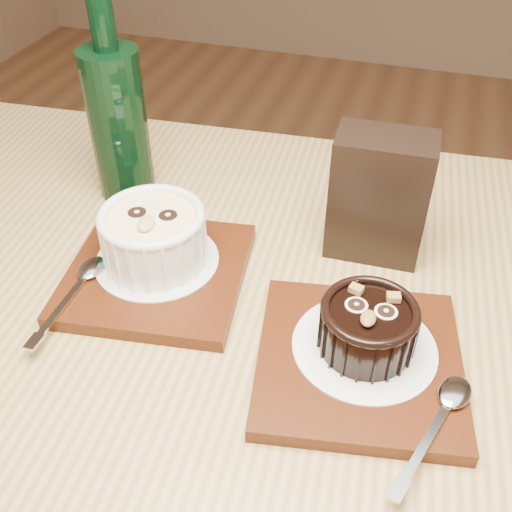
{
  "coord_description": "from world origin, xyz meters",
  "views": [
    {
      "loc": [
        0.09,
        -0.45,
        1.17
      ],
      "look_at": [
        -0.04,
        -0.04,
        0.81
      ],
      "focal_mm": 42.0,
      "sensor_mm": 36.0,
      "label": 1
    }
  ],
  "objects_px": {
    "ramekin_white": "(154,234)",
    "ramekin_dark": "(368,325)",
    "tray_right": "(359,361)",
    "condiment_stand": "(379,197)",
    "green_bottle": "(118,119)",
    "table": "(232,394)",
    "tray_left": "(157,273)"
  },
  "relations": [
    {
      "from": "ramekin_white",
      "to": "ramekin_dark",
      "type": "height_order",
      "value": "ramekin_white"
    },
    {
      "from": "tray_right",
      "to": "condiment_stand",
      "type": "relative_size",
      "value": 1.29
    },
    {
      "from": "green_bottle",
      "to": "ramekin_dark",
      "type": "bearing_deg",
      "value": -29.43
    },
    {
      "from": "tray_right",
      "to": "ramekin_dark",
      "type": "height_order",
      "value": "ramekin_dark"
    },
    {
      "from": "table",
      "to": "ramekin_dark",
      "type": "relative_size",
      "value": 14.59
    },
    {
      "from": "tray_left",
      "to": "tray_right",
      "type": "relative_size",
      "value": 1.0
    },
    {
      "from": "tray_left",
      "to": "ramekin_white",
      "type": "bearing_deg",
      "value": 108.77
    },
    {
      "from": "tray_left",
      "to": "ramekin_white",
      "type": "height_order",
      "value": "ramekin_white"
    },
    {
      "from": "ramekin_white",
      "to": "green_bottle",
      "type": "bearing_deg",
      "value": 118.96
    },
    {
      "from": "ramekin_white",
      "to": "green_bottle",
      "type": "relative_size",
      "value": 0.42
    },
    {
      "from": "ramekin_dark",
      "to": "tray_left",
      "type": "bearing_deg",
      "value": 169.86
    },
    {
      "from": "ramekin_white",
      "to": "tray_right",
      "type": "distance_m",
      "value": 0.24
    },
    {
      "from": "ramekin_white",
      "to": "condiment_stand",
      "type": "bearing_deg",
      "value": 18.41
    },
    {
      "from": "tray_left",
      "to": "condiment_stand",
      "type": "xyz_separation_m",
      "value": [
        0.21,
        0.12,
        0.06
      ]
    },
    {
      "from": "ramekin_white",
      "to": "green_bottle",
      "type": "xyz_separation_m",
      "value": [
        -0.1,
        0.13,
        0.05
      ]
    },
    {
      "from": "green_bottle",
      "to": "ramekin_white",
      "type": "bearing_deg",
      "value": -52.46
    },
    {
      "from": "tray_left",
      "to": "table",
      "type": "bearing_deg",
      "value": -28.17
    },
    {
      "from": "table",
      "to": "ramekin_white",
      "type": "height_order",
      "value": "ramekin_white"
    },
    {
      "from": "table",
      "to": "ramekin_white",
      "type": "xyz_separation_m",
      "value": [
        -0.1,
        0.06,
        0.14
      ]
    },
    {
      "from": "condiment_stand",
      "to": "green_bottle",
      "type": "distance_m",
      "value": 0.31
    },
    {
      "from": "tray_right",
      "to": "green_bottle",
      "type": "xyz_separation_m",
      "value": [
        -0.33,
        0.2,
        0.09
      ]
    },
    {
      "from": "table",
      "to": "green_bottle",
      "type": "xyz_separation_m",
      "value": [
        -0.2,
        0.2,
        0.19
      ]
    },
    {
      "from": "tray_left",
      "to": "ramekin_dark",
      "type": "distance_m",
      "value": 0.23
    },
    {
      "from": "table",
      "to": "ramekin_white",
      "type": "relative_size",
      "value": 11.58
    },
    {
      "from": "table",
      "to": "green_bottle",
      "type": "height_order",
      "value": "green_bottle"
    },
    {
      "from": "table",
      "to": "tray_left",
      "type": "xyz_separation_m",
      "value": [
        -0.1,
        0.05,
        0.1
      ]
    },
    {
      "from": "tray_right",
      "to": "condiment_stand",
      "type": "bearing_deg",
      "value": 95.27
    },
    {
      "from": "table",
      "to": "condiment_stand",
      "type": "distance_m",
      "value": 0.26
    },
    {
      "from": "tray_left",
      "to": "condiment_stand",
      "type": "height_order",
      "value": "condiment_stand"
    },
    {
      "from": "condiment_stand",
      "to": "table",
      "type": "bearing_deg",
      "value": -121.97
    },
    {
      "from": "green_bottle",
      "to": "condiment_stand",
      "type": "bearing_deg",
      "value": -4.42
    },
    {
      "from": "tray_right",
      "to": "ramekin_white",
      "type": "bearing_deg",
      "value": 163.81
    }
  ]
}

